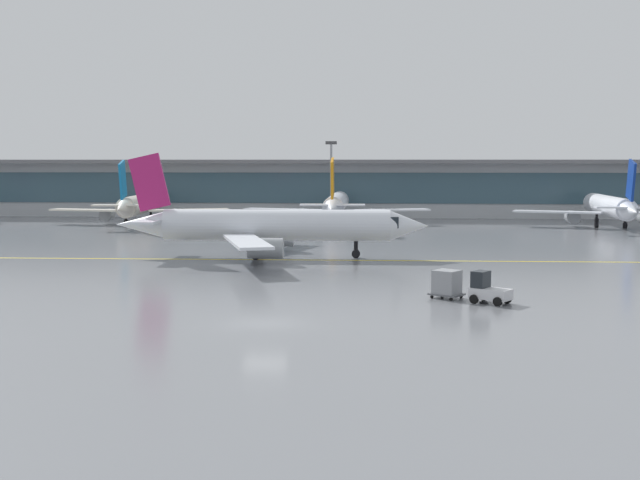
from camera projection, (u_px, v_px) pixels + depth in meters
The scene contains 10 objects.
ground_plane at pixel (265, 323), 47.88m from camera, with size 400.00×400.00×0.00m, color slate.
taxiway_centreline_stripe at pixel (274, 260), 78.59m from camera, with size 110.00×0.36×0.01m, color yellow.
terminal_concourse at pixel (339, 187), 139.75m from camera, with size 217.08×11.00×9.60m.
gate_airplane_1 at pixel (141, 205), 123.01m from camera, with size 26.74×28.85×9.55m.
gate_airplane_2 at pixel (336, 204), 122.20m from camera, with size 27.72×29.70×9.87m.
gate_airplane_3 at pixel (609, 207), 117.19m from camera, with size 27.13×29.17×9.67m.
taxiing_regional_jet at pixel (273, 226), 80.31m from camera, with size 30.67×28.60×10.18m.
baggage_tug at pixel (488, 290), 54.59m from camera, with size 2.94×2.64×2.10m.
cargo_dolly_lead at pixel (447, 283), 56.48m from camera, with size 2.64×2.51×1.94m.
apron_light_mast_1 at pixel (331, 176), 131.16m from camera, with size 1.80×0.36×12.50m.
Camera 1 is at (6.48, -46.86, 9.39)m, focal length 46.31 mm.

